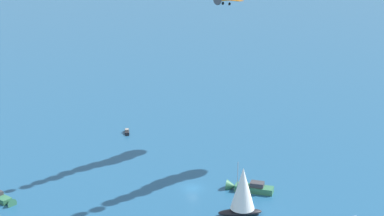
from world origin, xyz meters
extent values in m
plane|color=#1E517A|center=(0.00, 0.00, 0.00)|extent=(2000.00, 2000.00, 0.00)
cube|color=black|center=(42.80, 15.33, 0.33)|extent=(4.10, 1.39, 0.65)
cone|color=black|center=(40.31, 15.28, 0.33)|extent=(1.07, 1.32, 1.30)
cube|color=gray|center=(43.11, 15.34, 0.90)|extent=(1.45, 1.07, 0.49)
ellipsoid|color=black|center=(-14.60, -8.39, 0.65)|extent=(2.87, 9.42, 1.31)
cylinder|color=#B2B2B7|center=(-14.58, -7.69, 6.68)|extent=(0.14, 0.14, 10.75)
cone|color=white|center=(-14.61, -8.86, 6.15)|extent=(5.28, 5.28, 9.14)
cone|color=#33704C|center=(-4.19, 40.98, 0.57)|extent=(2.88, 2.88, 2.26)
cube|color=#33704C|center=(-3.53, -13.97, 0.71)|extent=(6.17, 9.21, 1.41)
cone|color=#33704C|center=(-1.34, -9.03, 0.71)|extent=(3.50, 3.21, 2.83)
cube|color=#38383D|center=(-3.80, -14.57, 1.94)|extent=(3.32, 3.74, 1.06)
cube|color=orange|center=(-8.60, -6.07, 44.48)|extent=(6.54, 5.36, 0.14)
cylinder|color=black|center=(-9.62, -6.21, 43.75)|extent=(0.46, 0.55, 0.60)
cylinder|color=black|center=(-8.18, -5.13, 43.75)|extent=(0.46, 0.55, 0.60)
camera|label=1|loc=(-117.35, 13.82, 53.87)|focal=51.00mm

